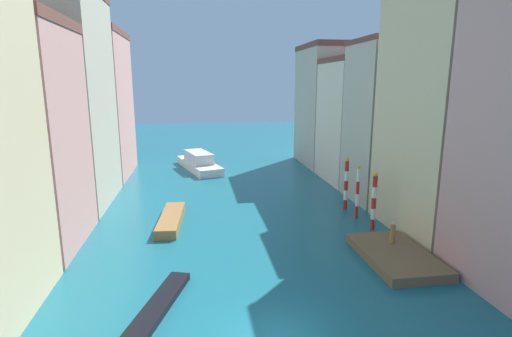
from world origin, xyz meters
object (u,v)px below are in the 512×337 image
Objects in this scene: mooring_pole_1 at (357,192)px; vaporetto_white at (199,162)px; motorboat_0 at (171,219)px; waterfront_dock at (396,256)px; gondola_black at (148,320)px; mooring_pole_2 at (346,183)px; mooring_pole_0 at (374,200)px; person_on_dock at (393,233)px.

mooring_pole_1 is 0.39× the size of vaporetto_white.
motorboat_0 is (-2.57, -21.23, -0.56)m from vaporetto_white.
waterfront_dock reaches higher than gondola_black.
mooring_pole_2 reaches higher than gondola_black.
person_on_dock is at bearing -96.86° from mooring_pole_0.
vaporetto_white reaches higher than motorboat_0.
person_on_dock reaches higher than waterfront_dock.
person_on_dock is 17.47m from motorboat_0.
mooring_pole_0 is 0.98× the size of mooring_pole_2.
waterfront_dock is at bearing -94.90° from mooring_pole_1.
vaporetto_white is at bearing 113.83° from person_on_dock.
vaporetto_white is at bearing 85.29° from gondola_black.
mooring_pole_1 reaches higher than gondola_black.
mooring_pole_2 is at bearing 86.23° from waterfront_dock.
waterfront_dock is 1.52× the size of mooring_pole_1.
mooring_pole_0 is (0.92, 5.54, 2.12)m from waterfront_dock.
waterfront_dock is at bearing -31.87° from motorboat_0.
mooring_pole_2 is (0.01, 2.63, 0.12)m from mooring_pole_1.
person_on_dock is at bearing -91.83° from mooring_pole_2.
waterfront_dock is 33.07m from vaporetto_white.
mooring_pole_2 is 22.61m from gondola_black.
vaporetto_white is 1.60× the size of motorboat_0.
mooring_pole_2 is 0.41× the size of vaporetto_white.
mooring_pole_0 is at bearing 32.18° from gondola_black.
person_on_dock is 0.32× the size of mooring_pole_2.
vaporetto_white is 21.40m from motorboat_0.
mooring_pole_0 reaches higher than gondola_black.
vaporetto_white is (-13.42, 25.07, -1.50)m from mooring_pole_0.
mooring_pole_1 is (0.71, 8.29, 2.06)m from waterfront_dock.
gondola_black is at bearing -94.71° from vaporetto_white.
mooring_pole_0 is 0.52× the size of gondola_black.
gondola_black is (-16.13, -13.04, -2.18)m from mooring_pole_1.
motorboat_0 is (-15.08, 9.37, 0.06)m from waterfront_dock.
mooring_pole_0 is 5.40m from mooring_pole_2.
gondola_black is (-15.42, -4.74, -0.12)m from waterfront_dock.
mooring_pole_1 is 0.96× the size of mooring_pole_2.
vaporetto_white is at bearing 83.10° from motorboat_0.
gondola_black is at bearing -162.90° from waterfront_dock.
motorboat_0 is (-15.80, -1.56, -2.12)m from mooring_pole_2.
mooring_pole_1 is at bearing 85.10° from waterfront_dock.
person_on_dock is 17.00m from gondola_black.
person_on_dock is 9.65m from mooring_pole_2.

